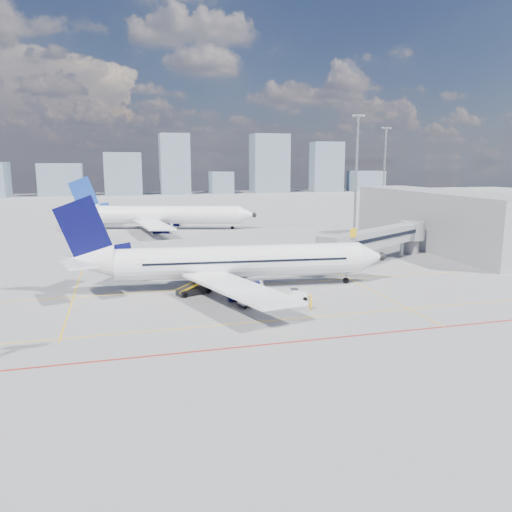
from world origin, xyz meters
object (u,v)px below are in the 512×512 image
Objects in this scene: main_aircraft at (227,262)px; cargo_dolly at (252,297)px; baggage_tug at (297,295)px; belt_loader at (195,289)px; second_aircraft at (162,215)px; ramp_worker at (311,302)px.

cargo_dolly is at bearing -77.26° from main_aircraft.
baggage_tug is 0.59× the size of cargo_dolly.
main_aircraft reaches higher than belt_loader.
second_aircraft reaches higher than baggage_tug.
main_aircraft is 9.93m from baggage_tug.
main_aircraft is 23.64× the size of ramp_worker.
baggage_tug is at bearing -50.17° from belt_loader.
main_aircraft reaches higher than baggage_tug.
ramp_worker is (6.33, -11.16, -2.39)m from main_aircraft.
main_aircraft is 56.69m from second_aircraft.
ramp_worker is at bearing -83.90° from baggage_tug.
ramp_worker is (9.36, -67.77, -2.38)m from second_aircraft.
main_aircraft reaches higher than cargo_dolly.
main_aircraft is at bearing 0.23° from belt_loader.
belt_loader is at bearing -151.81° from main_aircraft.
baggage_tug is 0.35× the size of belt_loader.
main_aircraft is at bearing 82.41° from cargo_dolly.
ramp_worker is (10.55, -9.43, 0.23)m from belt_loader.
main_aircraft is 6.87× the size of belt_loader.
belt_loader is at bearing 114.81° from cargo_dolly.
main_aircraft is at bearing 134.62° from baggage_tug.
baggage_tug is (9.23, -63.91, -2.58)m from second_aircraft.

